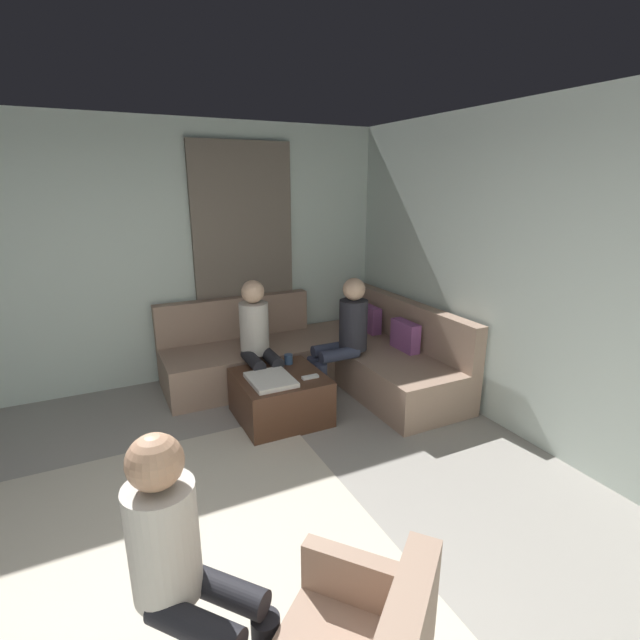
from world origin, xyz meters
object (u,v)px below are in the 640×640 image
sectional_couch (322,357)px  person_on_couch_side (258,338)px  person_on_couch_back (345,333)px  person_on_armchair (184,562)px  ottoman (280,397)px  coffee_mug (289,359)px  game_remote (310,377)px

sectional_couch → person_on_couch_side: (0.15, -0.76, 0.38)m
person_on_couch_back → person_on_armchair: size_ratio=1.02×
person_on_couch_back → ottoman: bearing=102.8°
coffee_mug → person_on_couch_side: person_on_couch_side is taller
sectional_couch → coffee_mug: 0.65m
game_remote → person_on_couch_side: (-0.59, -0.27, 0.23)m
person_on_armchair → ottoman: bearing=-160.9°
ottoman → person_on_couch_side: size_ratio=0.63×
game_remote → person_on_couch_side: bearing=-155.0°
ottoman → person_on_couch_back: (-0.17, 0.76, 0.45)m
ottoman → coffee_mug: (-0.22, 0.18, 0.26)m
sectional_couch → game_remote: bearing=-33.4°
coffee_mug → person_on_couch_back: 0.61m
ottoman → person_on_couch_side: person_on_couch_side is taller
person_on_armchair → coffee_mug: bearing=-161.8°
person_on_couch_back → person_on_couch_side: 0.85m
person_on_couch_back → person_on_armchair: person_on_couch_back is taller
person_on_armchair → game_remote: bearing=-167.8°
sectional_couch → person_on_couch_back: person_on_couch_back is taller
ottoman → game_remote: size_ratio=5.07×
coffee_mug → person_on_couch_side: (-0.19, -0.23, 0.19)m
person_on_couch_back → person_on_couch_side: same height
person_on_couch_back → person_on_couch_side: size_ratio=1.00×
ottoman → game_remote: game_remote is taller
game_remote → person_on_couch_back: (-0.35, 0.54, 0.23)m
person_on_couch_back → person_on_couch_side: bearing=73.9°
sectional_couch → person_on_couch_side: person_on_couch_side is taller
game_remote → person_on_armchair: person_on_armchair is taller
ottoman → coffee_mug: coffee_mug is taller
sectional_couch → person_on_armchair: 3.25m
coffee_mug → person_on_couch_back: size_ratio=0.08×
sectional_couch → ottoman: size_ratio=3.36×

